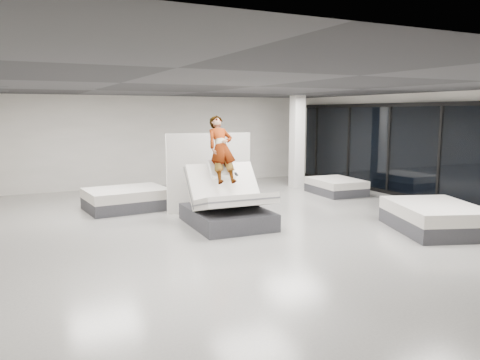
{
  "coord_description": "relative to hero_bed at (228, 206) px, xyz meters",
  "views": [
    {
      "loc": [
        -4.96,
        -9.42,
        2.63
      ],
      "look_at": [
        -0.07,
        0.68,
        1.0
      ],
      "focal_mm": 35.0,
      "sensor_mm": 36.0,
      "label": 1
    }
  ],
  "objects": [
    {
      "name": "storefront_glazing",
      "position": [
        6.46,
        -0.34,
        1.0
      ],
      "size": [
        0.12,
        13.4,
        2.92
      ],
      "color": "#1E2532",
      "rests_on": "floor"
    },
    {
      "name": "person",
      "position": [
        0.01,
        0.35,
        0.96
      ],
      "size": [
        0.7,
        1.74,
        1.2
      ],
      "primitive_type": "imported",
      "rotation": [
        1.07,
        0.0,
        -0.04
      ],
      "color": "slate",
      "rests_on": "hero_bed"
    },
    {
      "name": "divider_panel",
      "position": [
        0.24,
        1.71,
        0.59
      ],
      "size": [
        2.3,
        0.3,
        2.09
      ],
      "primitive_type": "cube",
      "rotation": [
        0.0,
        0.0,
        -0.09
      ],
      "color": "silver",
      "rests_on": "floor"
    },
    {
      "name": "flat_bed_right_far",
      "position": [
        4.92,
        2.35,
        -0.21
      ],
      "size": [
        1.45,
        1.87,
        0.49
      ],
      "color": "#3A3B3F",
      "rests_on": "floor"
    },
    {
      "name": "flat_bed_left_far",
      "position": [
        -1.74,
        2.87,
        -0.16
      ],
      "size": [
        2.23,
        1.76,
        0.57
      ],
      "color": "#3A3B3F",
      "rests_on": "floor"
    },
    {
      "name": "remote",
      "position": [
        0.22,
        -0.01,
        0.75
      ],
      "size": [
        0.06,
        0.14,
        0.08
      ],
      "primitive_type": "cube",
      "rotation": [
        0.35,
        0.0,
        -0.04
      ],
      "color": "black",
      "rests_on": "person"
    },
    {
      "name": "column",
      "position": [
        4.56,
        4.16,
        1.15
      ],
      "size": [
        0.4,
        0.4,
        3.2
      ],
      "primitive_type": "cube",
      "color": "white",
      "rests_on": "floor"
    },
    {
      "name": "room",
      "position": [
        0.56,
        -0.34,
        1.15
      ],
      "size": [
        14.0,
        14.04,
        3.2
      ],
      "color": "#ABAAA1",
      "rests_on": "ground"
    },
    {
      "name": "hero_bed",
      "position": [
        0.0,
        0.0,
        0.0
      ],
      "size": [
        1.77,
        2.3,
        1.51
      ],
      "color": "#3A3B3F",
      "rests_on": "floor"
    },
    {
      "name": "flat_bed_right_near",
      "position": [
        3.95,
        -2.5,
        -0.15
      ],
      "size": [
        2.33,
        2.66,
        0.61
      ],
      "color": "#3A3B3F",
      "rests_on": "floor"
    }
  ]
}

